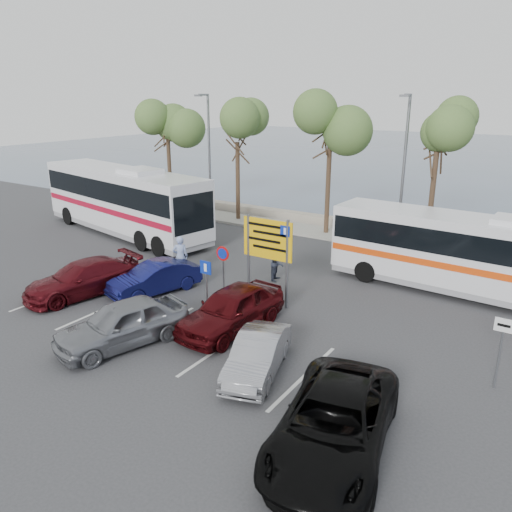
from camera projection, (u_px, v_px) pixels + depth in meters
The scene contains 25 objects.
ground at pixel (198, 326), 18.36m from camera, with size 120.00×120.00×0.00m, color #353537.
kerb_strip at pixel (349, 237), 29.50m from camera, with size 44.00×2.40×0.15m, color #9B998D.
seawall at pixel (362, 226), 31.03m from camera, with size 48.00×0.80×0.60m, color #A09380.
sea at pixel (486, 159), 66.20m from camera, with size 140.00×140.00×0.00m, color #43596B.
tree_far_left at pixel (167, 121), 34.83m from camera, with size 3.20×3.20×7.60m.
tree_left at pixel (237, 129), 31.82m from camera, with size 3.20×3.20×7.20m.
tree_mid at pixel (331, 121), 28.25m from camera, with size 3.20×3.20×8.00m.
tree_right at pixel (439, 135), 25.29m from camera, with size 3.20×3.20×7.40m.
street_lamp_left at pixel (209, 150), 32.91m from camera, with size 0.45×1.15×8.01m.
street_lamp_right at pixel (404, 165), 26.17m from camera, with size 0.45×1.15×8.01m.
direction_sign at pixel (268, 246), 19.64m from camera, with size 2.20×0.12×3.60m.
sign_no_stop at pixel (223, 265), 20.09m from camera, with size 0.60×0.08×2.35m.
sign_parking at pixel (206, 281), 18.64m from camera, with size 0.50×0.07×2.25m.
sign_taxi at pixel (501, 344), 14.03m from camera, with size 0.50×0.07×2.20m.
lane_markings at pixel (157, 328), 18.15m from camera, with size 12.02×4.20×0.01m, color silver, non-canonical shape.
coach_bus_left at pixel (124, 203), 29.93m from camera, with size 13.62×5.27×4.15m.
coach_bus_right at pixel (467, 257), 20.78m from camera, with size 11.50×3.06×3.55m.
car_silver_a at pixel (122, 323), 16.75m from camera, with size 1.83×4.55×1.55m, color gray.
car_blue at pixel (154, 278), 21.22m from camera, with size 1.40×4.00×1.32m, color #10144E.
car_maroon at pixel (83, 278), 21.03m from camera, with size 2.01×4.93×1.43m, color #530D14.
car_red at pixel (232, 309), 17.85m from camera, with size 1.87×4.65×1.58m, color #42090C.
suv_black at pixel (334, 423), 11.71m from camera, with size 2.47×5.36×1.49m, color black.
car_silver_b at pixel (257, 355), 15.06m from camera, with size 1.30×3.72×1.23m, color gray.
pedestrian_near at pixel (180, 257), 22.99m from camera, with size 0.71×0.47×1.96m, color #8FA2D0.
pedestrian_far at pixel (278, 263), 22.65m from camera, with size 0.80×0.62×1.64m, color #2C3243.
Camera 1 is at (10.87, -12.82, 8.10)m, focal length 35.00 mm.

